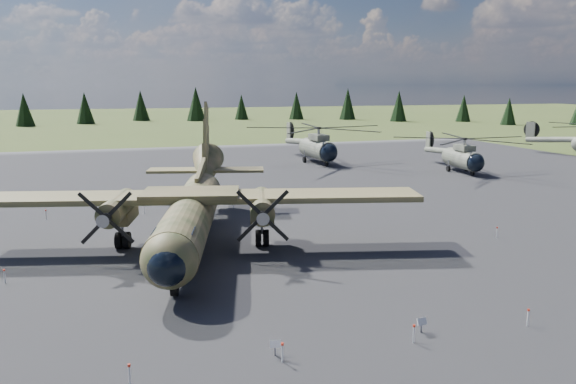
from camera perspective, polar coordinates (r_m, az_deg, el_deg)
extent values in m
plane|color=#475425|center=(36.97, -0.55, -6.71)|extent=(500.00, 500.00, 0.00)
cube|color=#525156|center=(46.29, -4.06, -3.13)|extent=(120.00, 120.00, 0.04)
cylinder|color=#3C4425|center=(38.23, -9.87, -2.46)|extent=(7.40, 19.40, 2.99)
sphere|color=#3C4425|center=(29.03, -11.94, -6.81)|extent=(3.54, 3.54, 2.93)
sphere|color=black|center=(28.49, -12.10, -7.27)|extent=(2.60, 2.60, 2.15)
cube|color=black|center=(30.43, -11.53, -4.40)|extent=(2.48, 2.16, 0.59)
cone|color=#3C4425|center=(50.34, -8.36, 2.07)|extent=(4.57, 7.83, 4.50)
cube|color=#ADB0B2|center=(39.55, -9.65, -3.84)|extent=(3.47, 6.71, 0.53)
cube|color=#343F21|center=(38.49, -9.85, -0.50)|extent=(30.97, 10.77, 0.37)
cube|color=#3C4425|center=(38.44, -9.86, -0.16)|extent=(7.13, 5.24, 0.37)
cylinder|color=#3C4425|center=(39.13, -16.88, -1.51)|extent=(2.86, 5.78, 1.60)
cube|color=#3C4425|center=(40.09, -16.55, -2.22)|extent=(2.41, 3.91, 0.85)
cone|color=gray|center=(35.84, -18.14, -2.69)|extent=(1.01, 1.12, 0.81)
cylinder|color=black|center=(40.52, -16.42, -4.72)|extent=(1.19, 1.36, 1.18)
cylinder|color=#3C4425|center=(38.06, -2.66, -1.39)|extent=(2.86, 5.78, 1.60)
cube|color=#3C4425|center=(39.04, -2.67, -2.12)|extent=(2.41, 3.91, 0.85)
cone|color=gray|center=(34.67, -2.57, -2.60)|extent=(1.01, 1.12, 0.81)
cylinder|color=black|center=(39.49, -2.64, -4.69)|extent=(1.19, 1.36, 1.18)
cube|color=#3C4425|center=(46.25, -8.80, 2.09)|extent=(2.18, 7.92, 1.79)
cube|color=#343F21|center=(50.86, -8.31, 2.22)|extent=(10.52, 4.68, 0.24)
cylinder|color=gray|center=(30.57, -11.51, -8.05)|extent=(0.18, 0.18, 0.96)
cylinder|color=black|center=(30.83, -11.46, -9.41)|extent=(0.60, 1.06, 1.00)
cylinder|color=gray|center=(80.97, 3.01, 4.35)|extent=(3.11, 8.06, 2.76)
sphere|color=black|center=(77.35, 4.14, 3.99)|extent=(2.65, 2.65, 2.54)
sphere|color=gray|center=(84.63, 1.98, 4.64)|extent=(2.65, 2.65, 2.54)
cube|color=gray|center=(80.39, 3.14, 5.57)|extent=(2.03, 3.61, 0.83)
cylinder|color=gray|center=(80.32, 3.15, 6.16)|extent=(0.41, 0.41, 1.10)
cylinder|color=gray|center=(88.44, 0.99, 5.16)|extent=(1.34, 9.46, 1.58)
cube|color=gray|center=(92.19, 0.09, 6.26)|extent=(0.31, 1.55, 2.65)
cylinder|color=black|center=(92.32, 0.32, 6.26)|extent=(0.19, 2.87, 2.87)
cylinder|color=black|center=(78.15, 3.93, 2.92)|extent=(0.34, 0.76, 0.75)
cylinder|color=black|center=(81.83, 1.68, 3.30)|extent=(0.37, 0.90, 0.88)
cylinder|color=gray|center=(81.76, 1.68, 3.70)|extent=(0.16, 0.16, 1.60)
cylinder|color=black|center=(82.95, 3.60, 3.39)|extent=(0.37, 0.90, 0.88)
cylinder|color=gray|center=(82.88, 3.60, 3.78)|extent=(0.16, 0.16, 1.60)
cylinder|color=gray|center=(75.65, 17.28, 3.21)|extent=(3.17, 7.09, 2.38)
sphere|color=black|center=(72.67, 18.51, 2.80)|extent=(2.43, 2.43, 2.19)
sphere|color=gray|center=(78.68, 16.14, 3.55)|extent=(2.43, 2.43, 2.19)
cube|color=gray|center=(75.15, 17.47, 4.32)|extent=(1.97, 3.22, 0.71)
cylinder|color=gray|center=(75.07, 17.51, 4.86)|extent=(0.38, 0.38, 0.95)
cylinder|color=gray|center=(81.84, 15.05, 4.10)|extent=(1.76, 8.16, 1.36)
cube|color=gray|center=(84.94, 14.07, 5.19)|extent=(0.37, 1.35, 2.28)
cylinder|color=black|center=(85.08, 14.27, 5.19)|extent=(0.35, 2.46, 2.47)
cylinder|color=black|center=(73.35, 18.23, 1.84)|extent=(0.34, 0.67, 0.65)
cylinder|color=black|center=(76.27, 15.97, 2.29)|extent=(0.37, 0.79, 0.76)
cylinder|color=gray|center=(76.20, 15.99, 2.66)|extent=(0.15, 0.15, 1.38)
cylinder|color=black|center=(77.43, 17.68, 2.32)|extent=(0.37, 0.79, 0.76)
cylinder|color=gray|center=(77.36, 17.70, 2.68)|extent=(0.15, 0.15, 1.38)
cylinder|color=gray|center=(101.53, 25.42, 4.84)|extent=(4.45, 8.94, 1.56)
cube|color=gray|center=(103.20, 23.42, 5.83)|extent=(0.81, 1.50, 2.62)
cylinder|color=black|center=(103.54, 23.52, 5.84)|extent=(1.16, 2.64, 2.83)
cube|color=gray|center=(24.31, -1.33, -15.71)|extent=(0.10, 0.10, 0.56)
cube|color=silver|center=(24.14, -1.30, -15.19)|extent=(0.48, 0.29, 0.31)
cube|color=gray|center=(27.01, 13.36, -13.17)|extent=(0.09, 0.09, 0.57)
cube|color=silver|center=(26.86, 13.44, -12.67)|extent=(0.47, 0.23, 0.32)
cylinder|color=silver|center=(22.97, -15.80, -17.47)|extent=(0.07, 0.07, 0.80)
cylinder|color=red|center=(22.79, -15.85, -16.58)|extent=(0.12, 0.12, 0.10)
cylinder|color=silver|center=(23.74, -0.57, -16.06)|extent=(0.07, 0.07, 0.80)
cylinder|color=red|center=(23.56, -0.57, -15.19)|extent=(0.12, 0.12, 0.10)
cylinder|color=silver|center=(25.91, 12.66, -13.93)|extent=(0.07, 0.07, 0.80)
cylinder|color=red|center=(25.74, 12.70, -13.12)|extent=(0.12, 0.12, 0.10)
cylinder|color=silver|center=(29.17, 23.19, -11.69)|extent=(0.07, 0.07, 0.80)
cylinder|color=red|center=(29.02, 23.25, -10.96)|extent=(0.12, 0.12, 0.10)
cylinder|color=silver|center=(51.31, -23.36, -2.16)|extent=(0.07, 0.07, 0.80)
cylinder|color=red|center=(51.23, -23.39, -1.72)|extent=(0.12, 0.12, 0.10)
cylinder|color=silver|center=(50.99, -14.41, -1.68)|extent=(0.07, 0.07, 0.80)
cylinder|color=red|center=(50.91, -14.43, -1.24)|extent=(0.12, 0.12, 0.10)
cylinder|color=silver|center=(51.92, -5.56, -1.17)|extent=(0.07, 0.07, 0.80)
cylinder|color=red|center=(51.84, -5.57, -0.73)|extent=(0.12, 0.12, 0.10)
cylinder|color=silver|center=(54.03, 2.78, -0.66)|extent=(0.07, 0.07, 0.80)
cylinder|color=red|center=(53.95, 2.78, -0.24)|extent=(0.12, 0.12, 0.10)
cylinder|color=silver|center=(57.19, 10.34, -0.18)|extent=(0.07, 0.07, 0.80)
cylinder|color=red|center=(57.12, 10.36, 0.21)|extent=(0.12, 0.12, 0.10)
cylinder|color=silver|center=(36.07, -26.82, -7.70)|extent=(0.07, 0.07, 0.80)
cylinder|color=red|center=(35.95, -26.88, -7.09)|extent=(0.12, 0.12, 0.10)
cylinder|color=silver|center=(44.26, 20.45, -3.91)|extent=(0.07, 0.07, 0.80)
cylinder|color=red|center=(44.17, 20.48, -3.41)|extent=(0.12, 0.12, 0.10)
cone|color=black|center=(172.81, 21.52, 7.66)|extent=(4.32, 4.32, 7.72)
cone|color=black|center=(183.82, 17.40, 8.14)|extent=(4.64, 4.64, 8.29)
cone|color=black|center=(180.11, 11.18, 8.58)|extent=(5.33, 5.33, 9.52)
cone|color=black|center=(187.88, 6.08, 8.91)|extent=(5.71, 5.71, 10.20)
cone|color=black|center=(188.01, 0.86, 8.80)|extent=(5.07, 5.07, 9.05)
cone|color=black|center=(186.90, -4.76, 8.62)|extent=(4.58, 4.58, 8.18)
cone|color=black|center=(181.64, -9.34, 8.84)|extent=(5.96, 5.96, 10.64)
cone|color=black|center=(186.35, -14.73, 8.51)|extent=(5.37, 5.37, 9.60)
cone|color=black|center=(175.55, -19.94, 8.04)|extent=(5.15, 5.15, 9.19)
cone|color=black|center=(171.29, -25.22, 7.59)|extent=(5.11, 5.11, 9.12)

